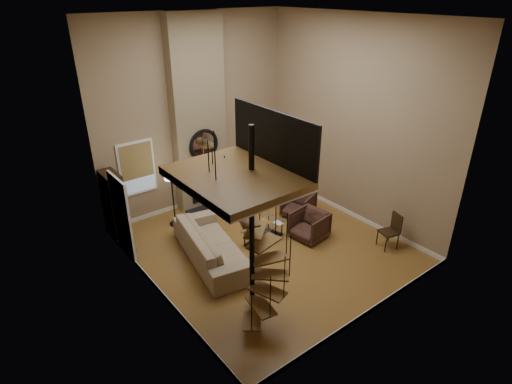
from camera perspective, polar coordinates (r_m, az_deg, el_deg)
ground at (r=10.94m, az=1.29°, el=-7.35°), size 6.00×6.50×0.01m
back_wall at (r=12.26m, az=-8.32°, el=10.37°), size 6.00×0.02×5.50m
front_wall at (r=7.65m, az=16.98°, el=-0.49°), size 6.00×0.02×5.50m
left_wall at (r=8.26m, az=-14.93°, el=1.79°), size 0.02×6.50×5.50m
right_wall at (r=11.72m, az=13.07°, el=9.24°), size 0.02×6.50×5.50m
ceiling at (r=9.13m, az=1.67°, el=22.78°), size 6.00×6.50×0.01m
baseboard_back at (r=13.23m, az=-7.55°, el=-0.90°), size 6.00×0.02×0.12m
baseboard_front at (r=9.15m, az=14.66°, el=-15.70°), size 6.00×0.02×0.12m
baseboard_left at (r=9.66m, az=-13.01°, el=-12.87°), size 0.02×6.50×0.12m
baseboard_right at (r=12.74m, az=11.83°, el=-2.39°), size 0.02×6.50×0.12m
chimney_breast at (r=12.10m, az=-7.86°, el=10.19°), size 1.60×0.38×5.50m
hearth at (r=12.73m, az=-5.99°, el=-2.16°), size 1.50×0.60×0.04m
firebox at (r=12.72m, az=-6.80°, el=0.44°), size 0.95×0.02×0.72m
mantel at (r=12.41m, az=-6.75°, el=2.81°), size 1.70×0.18×0.06m
mirror_frame at (r=12.16m, az=-7.10°, el=6.36°), size 0.94×0.10×0.94m
mirror_disc at (r=12.17m, az=-7.12°, el=6.37°), size 0.80×0.01×0.80m
vase_left at (r=12.13m, az=-9.10°, el=2.89°), size 0.24×0.24×0.25m
vase_right at (r=12.67m, az=-4.57°, el=4.10°), size 0.20×0.20×0.21m
window_back at (r=11.83m, az=-15.86°, el=3.25°), size 1.02×0.06×1.52m
window_right at (r=13.34m, az=5.94°, el=6.75°), size 0.06×1.02×1.52m
entry_door at (r=10.55m, az=-17.66°, el=-3.40°), size 0.10×1.05×2.16m
loft at (r=7.02m, az=-2.20°, el=2.64°), size 1.70×2.20×1.09m
spiral_stair at (r=7.86m, az=-0.49°, el=-6.62°), size 1.47×1.47×4.06m
hutch at (r=11.45m, az=-18.69°, el=-1.68°), size 0.38×0.80×1.79m
sofa at (r=10.33m, az=-6.01°, el=-7.07°), size 1.64×3.03×0.84m
armchair_near at (r=12.27m, az=5.93°, el=-1.54°), size 1.06×1.05×0.76m
armchair_far at (r=11.25m, az=7.50°, el=-4.40°), size 0.96×0.94×0.78m
coffee_table at (r=11.00m, az=1.05°, el=-5.34°), size 1.30×0.87×0.45m
bowl at (r=10.93m, az=0.89°, el=-4.27°), size 0.34×0.34×0.09m
book at (r=11.01m, az=2.97°, el=-4.28°), size 0.20×0.26×0.02m
floor_lamp at (r=11.45m, az=-11.45°, el=1.82°), size 0.37×0.37×1.70m
accent_lamp at (r=13.70m, az=-1.53°, el=1.20°), size 0.15×0.15×0.53m
side_chair at (r=11.17m, az=17.98°, el=-4.79°), size 0.52×0.51×0.92m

